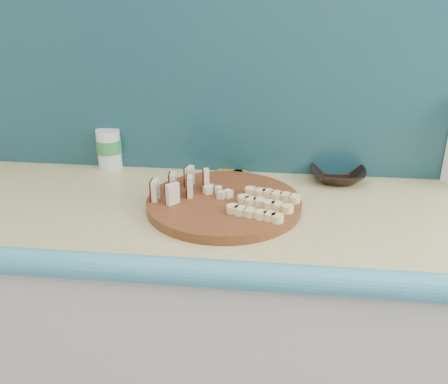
% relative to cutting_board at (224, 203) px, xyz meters
% --- Properties ---
extents(kitchen_counter, '(2.20, 0.63, 0.91)m').
position_rel_cutting_board_xyz_m(kitchen_counter, '(0.21, -0.01, -0.47)').
color(kitchen_counter, beige).
rests_on(kitchen_counter, ground).
extents(backsplash, '(2.20, 0.02, 0.50)m').
position_rel_cutting_board_xyz_m(backsplash, '(0.21, 0.28, 0.24)').
color(backsplash, teal).
rests_on(backsplash, kitchen_counter).
extents(cutting_board, '(0.51, 0.51, 0.03)m').
position_rel_cutting_board_xyz_m(cutting_board, '(0.00, 0.00, 0.00)').
color(cutting_board, '#4F2511').
rests_on(cutting_board, kitchen_counter).
extents(apple_wedges, '(0.15, 0.16, 0.06)m').
position_rel_cutting_board_xyz_m(apple_wedges, '(-0.12, 0.02, 0.04)').
color(apple_wedges, beige).
rests_on(apple_wedges, cutting_board).
extents(apple_chunks, '(0.06, 0.06, 0.02)m').
position_rel_cutting_board_xyz_m(apple_chunks, '(-0.02, 0.01, 0.02)').
color(apple_chunks, beige).
rests_on(apple_chunks, cutting_board).
extents(banana_slices, '(0.18, 0.18, 0.02)m').
position_rel_cutting_board_xyz_m(banana_slices, '(0.10, -0.04, 0.02)').
color(banana_slices, '#E9DA8E').
rests_on(banana_slices, cutting_board).
extents(brown_bowl, '(0.17, 0.17, 0.04)m').
position_rel_cutting_board_xyz_m(brown_bowl, '(0.31, 0.22, 0.01)').
color(brown_bowl, black).
rests_on(brown_bowl, kitchen_counter).
extents(canister, '(0.08, 0.08, 0.12)m').
position_rel_cutting_board_xyz_m(canister, '(-0.39, 0.25, 0.05)').
color(canister, silver).
rests_on(canister, kitchen_counter).
extents(banana_peel, '(0.22, 0.18, 0.01)m').
position_rel_cutting_board_xyz_m(banana_peel, '(0.01, 0.22, -0.01)').
color(banana_peel, gold).
rests_on(banana_peel, kitchen_counter).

